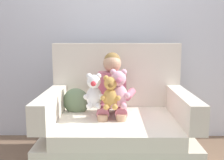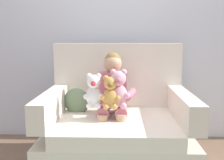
{
  "view_description": "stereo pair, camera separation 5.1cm",
  "coord_description": "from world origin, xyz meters",
  "px_view_note": "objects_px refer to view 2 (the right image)",
  "views": [
    {
      "loc": [
        -0.02,
        -2.32,
        1.17
      ],
      "look_at": [
        -0.04,
        -0.05,
        0.81
      ],
      "focal_mm": 42.25,
      "sensor_mm": 36.0,
      "label": 1
    },
    {
      "loc": [
        0.03,
        -2.32,
        1.17
      ],
      "look_at": [
        -0.04,
        -0.05,
        0.81
      ],
      "focal_mm": 42.25,
      "sensor_mm": 36.0,
      "label": 2
    }
  ],
  "objects_px": {
    "seated_child": "(112,92)",
    "plush_honey": "(110,93)",
    "plush_white": "(94,92)",
    "plush_pink": "(118,90)",
    "armchair": "(117,128)",
    "throw_pillow": "(77,101)"
  },
  "relations": [
    {
      "from": "plush_white",
      "to": "plush_honey",
      "type": "bearing_deg",
      "value": 3.52
    },
    {
      "from": "plush_white",
      "to": "seated_child",
      "type": "bearing_deg",
      "value": 61.95
    },
    {
      "from": "seated_child",
      "to": "plush_white",
      "type": "xyz_separation_m",
      "value": [
        -0.16,
        -0.17,
        0.04
      ]
    },
    {
      "from": "seated_child",
      "to": "plush_honey",
      "type": "xyz_separation_m",
      "value": [
        -0.01,
        -0.2,
        0.03
      ]
    },
    {
      "from": "armchair",
      "to": "plush_honey",
      "type": "distance_m",
      "value": 0.41
    },
    {
      "from": "seated_child",
      "to": "throw_pillow",
      "type": "distance_m",
      "value": 0.38
    },
    {
      "from": "plush_white",
      "to": "plush_pink",
      "type": "relative_size",
      "value": 0.89
    },
    {
      "from": "plush_pink",
      "to": "plush_honey",
      "type": "bearing_deg",
      "value": -153.01
    },
    {
      "from": "armchair",
      "to": "seated_child",
      "type": "relative_size",
      "value": 1.59
    },
    {
      "from": "seated_child",
      "to": "plush_white",
      "type": "bearing_deg",
      "value": -126.19
    },
    {
      "from": "armchair",
      "to": "throw_pillow",
      "type": "xyz_separation_m",
      "value": [
        -0.4,
        0.14,
        0.22
      ]
    },
    {
      "from": "armchair",
      "to": "plush_honey",
      "type": "xyz_separation_m",
      "value": [
        -0.06,
        -0.16,
        0.37
      ]
    },
    {
      "from": "plush_honey",
      "to": "throw_pillow",
      "type": "xyz_separation_m",
      "value": [
        -0.34,
        0.3,
        -0.14
      ]
    },
    {
      "from": "plush_honey",
      "to": "throw_pillow",
      "type": "bearing_deg",
      "value": 157.06
    },
    {
      "from": "plush_white",
      "to": "armchair",
      "type": "bearing_deg",
      "value": 48.65
    },
    {
      "from": "armchair",
      "to": "plush_white",
      "type": "xyz_separation_m",
      "value": [
        -0.2,
        -0.13,
        0.37
      ]
    },
    {
      "from": "seated_child",
      "to": "plush_white",
      "type": "height_order",
      "value": "seated_child"
    },
    {
      "from": "plush_honey",
      "to": "seated_child",
      "type": "bearing_deg",
      "value": 104.67
    },
    {
      "from": "seated_child",
      "to": "plush_white",
      "type": "distance_m",
      "value": 0.23
    },
    {
      "from": "plush_honey",
      "to": "plush_white",
      "type": "xyz_separation_m",
      "value": [
        -0.14,
        0.03,
        0.01
      ]
    },
    {
      "from": "plush_pink",
      "to": "seated_child",
      "type": "bearing_deg",
      "value": 110.14
    },
    {
      "from": "plush_pink",
      "to": "throw_pillow",
      "type": "xyz_separation_m",
      "value": [
        -0.41,
        0.26,
        -0.17
      ]
    }
  ]
}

